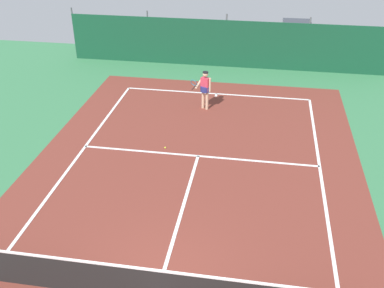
% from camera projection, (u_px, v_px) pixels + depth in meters
% --- Properties ---
extents(tennis_net, '(10.12, 0.10, 1.10)m').
position_uv_depth(tennis_net, '(154.00, 285.00, 9.87)').
color(tennis_net, black).
rests_on(tennis_net, ground).
extents(back_fence, '(16.30, 0.98, 2.70)m').
position_uv_depth(back_fence, '(226.00, 51.00, 23.56)').
color(back_fence, '#14472D').
rests_on(back_fence, ground).
extents(tennis_player, '(0.85, 0.63, 1.64)m').
position_uv_depth(tennis_player, '(205.00, 87.00, 18.50)').
color(tennis_player, '#D8AD8C').
rests_on(tennis_player, ground).
extents(tennis_ball_near_player, '(0.07, 0.07, 0.07)m').
position_uv_depth(tennis_ball_near_player, '(165.00, 148.00, 16.06)').
color(tennis_ball_near_player, '#CCDB33').
rests_on(tennis_ball_near_player, ground).
extents(parked_car, '(2.07, 4.23, 1.68)m').
position_uv_depth(parked_car, '(296.00, 38.00, 25.08)').
color(parked_car, silver).
rests_on(parked_car, ground).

